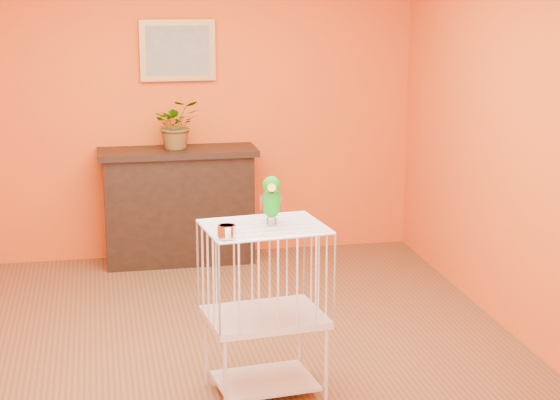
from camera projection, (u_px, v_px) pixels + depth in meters
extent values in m
plane|color=brown|center=(216.00, 353.00, 5.96)|extent=(4.50, 4.50, 0.00)
plane|color=#EB4B16|center=(179.00, 104.00, 7.80)|extent=(4.00, 0.00, 4.00)
plane|color=#EB4B16|center=(287.00, 259.00, 3.51)|extent=(4.00, 0.00, 4.00)
plane|color=#EB4B16|center=(520.00, 141.00, 6.03)|extent=(0.00, 4.50, 4.50)
cube|color=black|center=(179.00, 209.00, 7.78)|extent=(1.22, 0.41, 0.91)
cube|color=black|center=(177.00, 152.00, 7.67)|extent=(1.30, 0.47, 0.05)
cube|color=black|center=(181.00, 214.00, 7.61)|extent=(0.85, 0.02, 0.46)
cube|color=#501E16|center=(149.00, 224.00, 7.71)|extent=(0.05, 0.18, 0.28)
cube|color=#46572B|center=(159.00, 223.00, 7.72)|extent=(0.05, 0.18, 0.28)
cube|color=#501E16|center=(170.00, 223.00, 7.74)|extent=(0.05, 0.18, 0.28)
cube|color=#46572B|center=(182.00, 222.00, 7.76)|extent=(0.05, 0.18, 0.28)
cube|color=#501E16|center=(194.00, 221.00, 7.78)|extent=(0.05, 0.18, 0.28)
imported|color=#26722D|center=(177.00, 129.00, 7.64)|extent=(0.39, 0.43, 0.32)
cube|color=#A47E3A|center=(178.00, 50.00, 7.67)|extent=(0.62, 0.03, 0.50)
cube|color=gray|center=(178.00, 50.00, 7.66)|extent=(0.52, 0.01, 0.40)
cube|color=beige|center=(265.00, 381.00, 5.36)|extent=(0.59, 0.48, 0.02)
cube|color=beige|center=(265.00, 317.00, 5.27)|extent=(0.70, 0.57, 0.04)
cube|color=beige|center=(264.00, 227.00, 5.14)|extent=(0.70, 0.57, 0.01)
cylinder|color=beige|center=(225.00, 379.00, 5.03)|extent=(0.02, 0.02, 0.45)
cylinder|color=beige|center=(326.00, 366.00, 5.20)|extent=(0.02, 0.02, 0.45)
cylinder|color=beige|center=(206.00, 349.00, 5.44)|extent=(0.02, 0.02, 0.45)
cylinder|color=beige|center=(300.00, 337.00, 5.62)|extent=(0.02, 0.02, 0.45)
cylinder|color=silver|center=(227.00, 231.00, 4.89)|extent=(0.10, 0.10, 0.07)
cylinder|color=#59544C|center=(268.00, 221.00, 5.18)|extent=(0.01, 0.01, 0.04)
cylinder|color=#59544C|center=(276.00, 221.00, 5.19)|extent=(0.01, 0.01, 0.04)
ellipsoid|color=#149306|center=(271.00, 203.00, 5.16)|extent=(0.13, 0.17, 0.20)
ellipsoid|color=#149306|center=(272.00, 185.00, 5.11)|extent=(0.11, 0.12, 0.10)
cone|color=orange|center=(272.00, 189.00, 5.06)|extent=(0.06, 0.07, 0.06)
cone|color=black|center=(272.00, 192.00, 5.08)|extent=(0.03, 0.03, 0.03)
sphere|color=black|center=(265.00, 184.00, 5.08)|extent=(0.01, 0.01, 0.01)
sphere|color=black|center=(278.00, 184.00, 5.09)|extent=(0.01, 0.01, 0.01)
ellipsoid|color=#A50C0C|center=(262.00, 204.00, 5.17)|extent=(0.03, 0.06, 0.07)
ellipsoid|color=navy|center=(281.00, 204.00, 5.17)|extent=(0.03, 0.06, 0.07)
cone|color=#149306|center=(271.00, 211.00, 5.24)|extent=(0.09, 0.15, 0.11)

